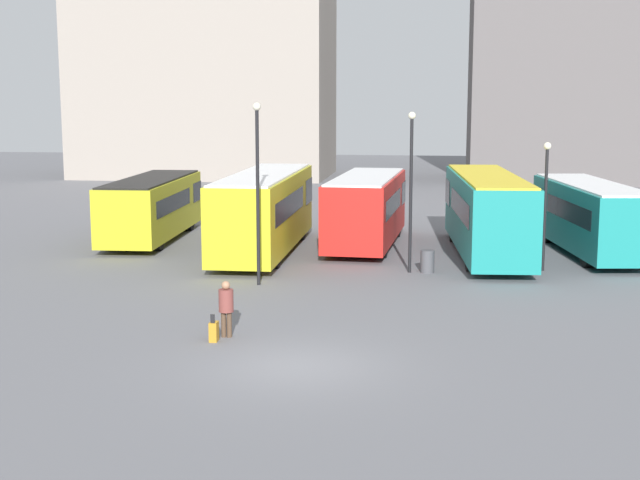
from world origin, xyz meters
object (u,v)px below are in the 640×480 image
object	(u,v)px
bus_1	(265,209)
bus_3	(487,211)
bus_4	(590,215)
trash_bin	(427,261)
bus_0	(152,206)
lamp_post_2	(258,180)
suitcase	(214,331)
traveler	(226,304)
bus_2	(367,208)
lamp_post_1	(546,194)
lamp_post_0	(411,179)

from	to	relation	value
bus_1	bus_3	size ratio (longest dim) A/B	0.99
bus_4	trash_bin	distance (m)	8.49
bus_0	lamp_post_2	size ratio (longest dim) A/B	1.51
suitcase	lamp_post_2	world-z (taller)	lamp_post_2
bus_0	traveler	world-z (taller)	bus_0
bus_4	suitcase	distance (m)	19.76
bus_2	lamp_post_2	size ratio (longest dim) A/B	1.46
bus_4	lamp_post_2	world-z (taller)	lamp_post_2
bus_0	suitcase	world-z (taller)	bus_0
bus_3	lamp_post_1	xyz separation A→B (m)	(1.98, -3.18, 1.08)
lamp_post_0	trash_bin	size ratio (longest dim) A/B	7.03
bus_1	lamp_post_0	xyz separation A→B (m)	(6.25, -3.72, 1.68)
bus_0	bus_3	distance (m)	15.19
bus_3	bus_4	world-z (taller)	bus_3
bus_0	traveler	xyz separation A→B (m)	(7.36, -16.14, -0.61)
bus_0	traveler	size ratio (longest dim) A/B	6.08
bus_0	suitcase	xyz separation A→B (m)	(7.12, -16.59, -1.27)
lamp_post_2	suitcase	bearing A→B (deg)	-87.95
bus_4	trash_bin	world-z (taller)	bus_4
traveler	bus_4	bearing A→B (deg)	-40.02
traveler	lamp_post_1	size ratio (longest dim) A/B	0.32
lamp_post_0	trash_bin	distance (m)	3.14
suitcase	lamp_post_1	distance (m)	15.22
bus_2	bus_4	size ratio (longest dim) A/B	0.93
bus_3	trash_bin	size ratio (longest dim) A/B	13.40
bus_2	traveler	size ratio (longest dim) A/B	5.87
bus_2	lamp_post_2	distance (m)	9.57
bus_0	lamp_post_2	world-z (taller)	lamp_post_2
bus_3	suitcase	size ratio (longest dim) A/B	14.69
lamp_post_0	bus_4	bearing A→B (deg)	35.17
bus_3	lamp_post_2	bearing A→B (deg)	126.58
traveler	lamp_post_1	xyz separation A→B (m)	(9.66, 10.81, 1.98)
bus_0	bus_3	xyz separation A→B (m)	(15.03, -2.15, 0.28)
suitcase	trash_bin	size ratio (longest dim) A/B	0.91
bus_2	trash_bin	world-z (taller)	bus_2
bus_2	bus_3	world-z (taller)	bus_3
bus_0	bus_2	xyz separation A→B (m)	(9.91, -0.40, 0.13)
traveler	suitcase	size ratio (longest dim) A/B	2.03
bus_4	lamp_post_2	size ratio (longest dim) A/B	1.58
bus_4	lamp_post_1	distance (m)	4.97
bus_1	trash_bin	distance (m)	7.94
traveler	bus_0	bearing A→B (deg)	23.17
bus_1	suitcase	xyz separation A→B (m)	(1.34, -14.00, -1.55)
bus_1	bus_3	bearing A→B (deg)	-87.85
lamp_post_1	bus_0	bearing A→B (deg)	162.60
bus_2	suitcase	distance (m)	16.49
bus_0	bus_1	world-z (taller)	bus_1
bus_1	bus_4	size ratio (longest dim) A/B	1.13
suitcase	bus_2	bearing A→B (deg)	-11.13
trash_bin	lamp_post_2	bearing A→B (deg)	-152.78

